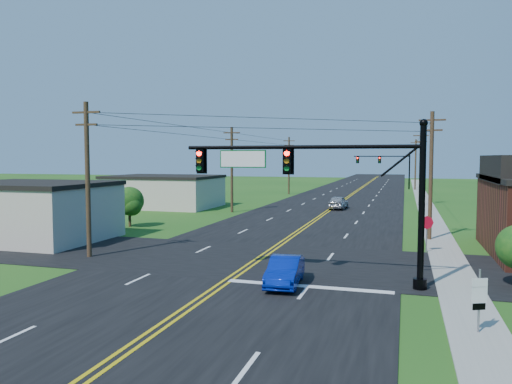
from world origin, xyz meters
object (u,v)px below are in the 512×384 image
(blue_car, at_px, (285,272))
(stop_sign, at_px, (427,226))
(signal_mast_main, at_px, (320,181))
(signal_mast_far, at_px, (385,164))
(route_sign, at_px, (479,297))

(blue_car, relative_size, stop_sign, 1.70)
(signal_mast_main, distance_m, blue_car, 4.46)
(signal_mast_main, xyz_separation_m, stop_sign, (5.07, 8.98, -3.11))
(signal_mast_far, xyz_separation_m, route_sign, (6.05, -77.29, -3.28))
(route_sign, bearing_deg, stop_sign, 69.74)
(signal_mast_main, relative_size, blue_car, 2.92)
(signal_mast_far, bearing_deg, blue_car, -91.18)
(stop_sign, bearing_deg, signal_mast_far, 77.38)
(route_sign, bearing_deg, signal_mast_main, 114.68)
(signal_mast_far, xyz_separation_m, stop_sign, (4.97, -63.02, -2.90))
(route_sign, relative_size, stop_sign, 0.96)
(signal_mast_far, xyz_separation_m, blue_car, (-1.50, -73.00, -3.91))
(signal_mast_main, xyz_separation_m, signal_mast_far, (0.10, 72.00, -0.20))
(blue_car, bearing_deg, signal_mast_main, 31.16)
(signal_mast_far, relative_size, route_sign, 5.04)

